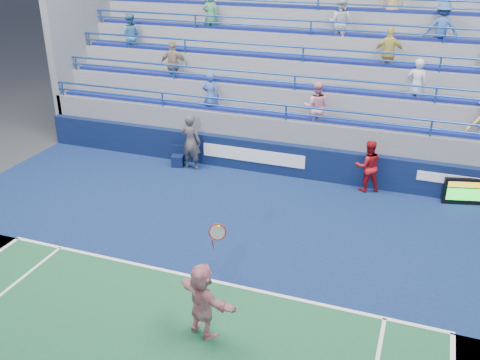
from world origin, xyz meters
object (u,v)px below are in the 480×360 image
at_px(line_judge, 191,142).
at_px(ball_girl, 368,166).
at_px(judge_chair, 178,160).
at_px(serve_speed_board, 464,191).
at_px(tennis_player, 202,300).

relative_size(line_judge, ball_girl, 1.16).
distance_m(judge_chair, line_judge, 0.91).
bearing_deg(judge_chair, line_judge, -1.55).
bearing_deg(serve_speed_board, tennis_player, -122.35).
bearing_deg(serve_speed_board, judge_chair, -178.26).
bearing_deg(ball_girl, judge_chair, -21.77).
bearing_deg(line_judge, judge_chair, -0.20).
xyz_separation_m(judge_chair, tennis_player, (4.30, -7.63, 0.59)).
height_order(judge_chair, tennis_player, tennis_player).
bearing_deg(line_judge, serve_speed_board, -176.71).
xyz_separation_m(tennis_player, line_judge, (-3.77, 7.62, 0.16)).
height_order(judge_chair, line_judge, line_judge).
bearing_deg(serve_speed_board, line_judge, -178.07).
relative_size(judge_chair, line_judge, 0.37).
distance_m(tennis_player, ball_girl, 8.18).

